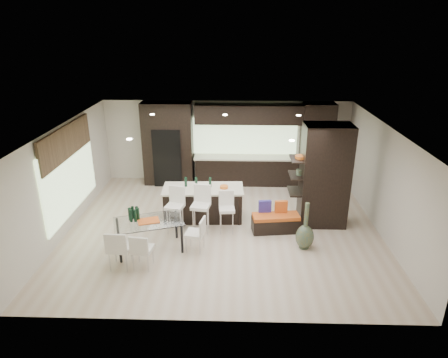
{
  "coord_description": "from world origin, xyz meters",
  "views": [
    {
      "loc": [
        0.31,
        -9.26,
        5.03
      ],
      "look_at": [
        0.0,
        0.6,
        1.15
      ],
      "focal_mm": 32.0,
      "sensor_mm": 36.0,
      "label": 1
    }
  ],
  "objects_px": {
    "stool_mid": "(201,214)",
    "chair_far": "(120,250)",
    "kitchen_island": "(203,203)",
    "chair_near": "(143,251)",
    "bench": "(276,223)",
    "stool_right": "(227,216)",
    "floor_vase": "(306,226)",
    "chair_end": "(195,236)",
    "stool_left": "(175,214)",
    "dining_table": "(150,235)"
  },
  "relations": [
    {
      "from": "floor_vase",
      "to": "chair_end",
      "type": "bearing_deg",
      "value": -175.72
    },
    {
      "from": "kitchen_island",
      "to": "stool_mid",
      "type": "height_order",
      "value": "stool_mid"
    },
    {
      "from": "stool_mid",
      "to": "dining_table",
      "type": "distance_m",
      "value": 1.45
    },
    {
      "from": "stool_mid",
      "to": "chair_far",
      "type": "relative_size",
      "value": 1.15
    },
    {
      "from": "stool_mid",
      "to": "stool_right",
      "type": "distance_m",
      "value": 0.66
    },
    {
      "from": "bench",
      "to": "floor_vase",
      "type": "bearing_deg",
      "value": -59.52
    },
    {
      "from": "floor_vase",
      "to": "stool_right",
      "type": "bearing_deg",
      "value": 158.58
    },
    {
      "from": "chair_near",
      "to": "stool_right",
      "type": "bearing_deg",
      "value": 50.36
    },
    {
      "from": "kitchen_island",
      "to": "chair_near",
      "type": "relative_size",
      "value": 2.74
    },
    {
      "from": "stool_left",
      "to": "chair_end",
      "type": "xyz_separation_m",
      "value": [
        0.6,
        -0.91,
        -0.09
      ]
    },
    {
      "from": "stool_left",
      "to": "chair_end",
      "type": "distance_m",
      "value": 1.09
    },
    {
      "from": "chair_end",
      "to": "dining_table",
      "type": "bearing_deg",
      "value": 101.39
    },
    {
      "from": "dining_table",
      "to": "stool_right",
      "type": "bearing_deg",
      "value": 8.71
    },
    {
      "from": "stool_left",
      "to": "dining_table",
      "type": "xyz_separation_m",
      "value": [
        -0.47,
        -0.91,
        -0.11
      ]
    },
    {
      "from": "stool_right",
      "to": "floor_vase",
      "type": "distance_m",
      "value": 2.01
    },
    {
      "from": "bench",
      "to": "chair_near",
      "type": "relative_size",
      "value": 1.54
    },
    {
      "from": "kitchen_island",
      "to": "chair_near",
      "type": "xyz_separation_m",
      "value": [
        -1.13,
        -2.41,
        -0.06
      ]
    },
    {
      "from": "stool_left",
      "to": "dining_table",
      "type": "relative_size",
      "value": 0.62
    },
    {
      "from": "stool_left",
      "to": "stool_mid",
      "type": "xyz_separation_m",
      "value": [
        0.66,
        -0.01,
        0.02
      ]
    },
    {
      "from": "floor_vase",
      "to": "chair_near",
      "type": "height_order",
      "value": "floor_vase"
    },
    {
      "from": "stool_mid",
      "to": "chair_near",
      "type": "bearing_deg",
      "value": -114.94
    },
    {
      "from": "kitchen_island",
      "to": "chair_near",
      "type": "bearing_deg",
      "value": -117.33
    },
    {
      "from": "floor_vase",
      "to": "chair_end",
      "type": "distance_m",
      "value": 2.6
    },
    {
      "from": "kitchen_island",
      "to": "chair_end",
      "type": "relative_size",
      "value": 2.77
    },
    {
      "from": "chair_near",
      "to": "chair_far",
      "type": "bearing_deg",
      "value": -169.74
    },
    {
      "from": "stool_right",
      "to": "chair_far",
      "type": "relative_size",
      "value": 1.01
    },
    {
      "from": "stool_left",
      "to": "chair_near",
      "type": "relative_size",
      "value": 1.23
    },
    {
      "from": "stool_mid",
      "to": "chair_near",
      "type": "relative_size",
      "value": 1.28
    },
    {
      "from": "stool_left",
      "to": "chair_far",
      "type": "height_order",
      "value": "stool_left"
    },
    {
      "from": "stool_mid",
      "to": "floor_vase",
      "type": "distance_m",
      "value": 2.62
    },
    {
      "from": "chair_near",
      "to": "chair_end",
      "type": "height_order",
      "value": "chair_near"
    },
    {
      "from": "stool_mid",
      "to": "chair_near",
      "type": "height_order",
      "value": "stool_mid"
    },
    {
      "from": "chair_end",
      "to": "chair_near",
      "type": "bearing_deg",
      "value": 135.73
    },
    {
      "from": "stool_left",
      "to": "stool_mid",
      "type": "distance_m",
      "value": 0.66
    },
    {
      "from": "stool_mid",
      "to": "chair_near",
      "type": "distance_m",
      "value": 1.99
    },
    {
      "from": "kitchen_island",
      "to": "stool_mid",
      "type": "bearing_deg",
      "value": -92.19
    },
    {
      "from": "kitchen_island",
      "to": "floor_vase",
      "type": "height_order",
      "value": "floor_vase"
    },
    {
      "from": "bench",
      "to": "floor_vase",
      "type": "distance_m",
      "value": 1.07
    },
    {
      "from": "chair_far",
      "to": "bench",
      "type": "bearing_deg",
      "value": 28.49
    },
    {
      "from": "bench",
      "to": "chair_end",
      "type": "xyz_separation_m",
      "value": [
        -1.97,
        -0.99,
        0.16
      ]
    },
    {
      "from": "kitchen_island",
      "to": "chair_far",
      "type": "distance_m",
      "value": 2.92
    },
    {
      "from": "bench",
      "to": "chair_far",
      "type": "xyz_separation_m",
      "value": [
        -3.53,
        -1.74,
        0.2
      ]
    },
    {
      "from": "stool_right",
      "to": "chair_far",
      "type": "bearing_deg",
      "value": -149.1
    },
    {
      "from": "stool_right",
      "to": "bench",
      "type": "distance_m",
      "value": 1.27
    },
    {
      "from": "chair_far",
      "to": "stool_mid",
      "type": "bearing_deg",
      "value": 47.76
    },
    {
      "from": "kitchen_island",
      "to": "stool_left",
      "type": "xyz_separation_m",
      "value": [
        -0.66,
        -0.77,
        0.03
      ]
    },
    {
      "from": "stool_right",
      "to": "floor_vase",
      "type": "xyz_separation_m",
      "value": [
        1.87,
        -0.73,
        0.15
      ]
    },
    {
      "from": "stool_left",
      "to": "stool_mid",
      "type": "bearing_deg",
      "value": 13.24
    },
    {
      "from": "floor_vase",
      "to": "chair_end",
      "type": "relative_size",
      "value": 1.52
    },
    {
      "from": "kitchen_island",
      "to": "chair_far",
      "type": "xyz_separation_m",
      "value": [
        -1.62,
        -2.43,
        -0.01
      ]
    }
  ]
}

